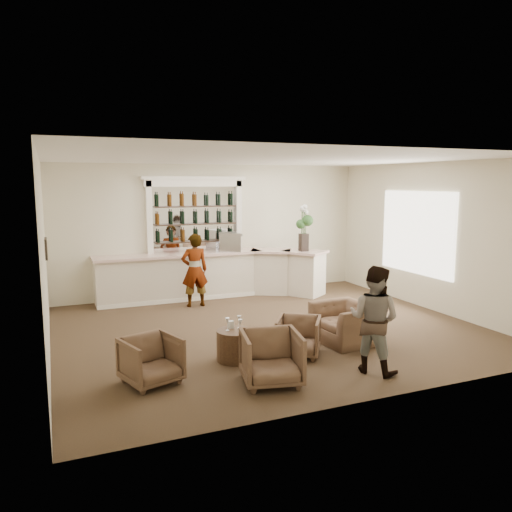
{
  "coord_description": "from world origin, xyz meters",
  "views": [
    {
      "loc": [
        -3.89,
        -8.68,
        2.87
      ],
      "look_at": [
        0.1,
        0.9,
        1.32
      ],
      "focal_mm": 35.0,
      "sensor_mm": 36.0,
      "label": 1
    }
  ],
  "objects_px": {
    "flower_vase": "(304,225)",
    "armchair_far": "(346,323)",
    "cocktail_table": "(235,345)",
    "espresso_machine": "(230,242)",
    "armchair_left": "(151,360)",
    "guest": "(374,319)",
    "sommelier": "(195,270)",
    "armchair_center": "(271,358)",
    "armchair_right": "(298,336)",
    "bar_counter": "(214,275)"
  },
  "relations": [
    {
      "from": "espresso_machine",
      "to": "bar_counter",
      "type": "bearing_deg",
      "value": -157.51
    },
    {
      "from": "armchair_right",
      "to": "flower_vase",
      "type": "bearing_deg",
      "value": 95.2
    },
    {
      "from": "armchair_right",
      "to": "espresso_machine",
      "type": "distance_m",
      "value": 4.73
    },
    {
      "from": "sommelier",
      "to": "flower_vase",
      "type": "distance_m",
      "value": 3.01
    },
    {
      "from": "cocktail_table",
      "to": "espresso_machine",
      "type": "height_order",
      "value": "espresso_machine"
    },
    {
      "from": "espresso_machine",
      "to": "guest",
      "type": "bearing_deg",
      "value": -67.63
    },
    {
      "from": "cocktail_table",
      "to": "espresso_machine",
      "type": "relative_size",
      "value": 1.13
    },
    {
      "from": "espresso_machine",
      "to": "flower_vase",
      "type": "relative_size",
      "value": 0.46
    },
    {
      "from": "bar_counter",
      "to": "cocktail_table",
      "type": "bearing_deg",
      "value": -103.56
    },
    {
      "from": "armchair_right",
      "to": "sommelier",
      "type": "bearing_deg",
      "value": 134.06
    },
    {
      "from": "cocktail_table",
      "to": "armchair_left",
      "type": "distance_m",
      "value": 1.5
    },
    {
      "from": "cocktail_table",
      "to": "espresso_machine",
      "type": "distance_m",
      "value": 4.79
    },
    {
      "from": "cocktail_table",
      "to": "armchair_right",
      "type": "bearing_deg",
      "value": -10.05
    },
    {
      "from": "espresso_machine",
      "to": "cocktail_table",
      "type": "bearing_deg",
      "value": -89.11
    },
    {
      "from": "sommelier",
      "to": "armchair_far",
      "type": "bearing_deg",
      "value": 118.44
    },
    {
      "from": "armchair_far",
      "to": "armchair_right",
      "type": "bearing_deg",
      "value": -80.75
    },
    {
      "from": "armchair_center",
      "to": "espresso_machine",
      "type": "relative_size",
      "value": 1.57
    },
    {
      "from": "guest",
      "to": "armchair_center",
      "type": "distance_m",
      "value": 1.69
    },
    {
      "from": "guest",
      "to": "armchair_left",
      "type": "distance_m",
      "value": 3.34
    },
    {
      "from": "bar_counter",
      "to": "espresso_machine",
      "type": "distance_m",
      "value": 0.91
    },
    {
      "from": "guest",
      "to": "flower_vase",
      "type": "relative_size",
      "value": 1.41
    },
    {
      "from": "espresso_machine",
      "to": "flower_vase",
      "type": "xyz_separation_m",
      "value": [
        1.73,
        -0.66,
        0.42
      ]
    },
    {
      "from": "sommelier",
      "to": "guest",
      "type": "relative_size",
      "value": 1.04
    },
    {
      "from": "sommelier",
      "to": "flower_vase",
      "type": "bearing_deg",
      "value": -176.88
    },
    {
      "from": "bar_counter",
      "to": "guest",
      "type": "distance_m",
      "value": 5.69
    },
    {
      "from": "espresso_machine",
      "to": "flower_vase",
      "type": "distance_m",
      "value": 1.9
    },
    {
      "from": "cocktail_table",
      "to": "armchair_far",
      "type": "height_order",
      "value": "armchair_far"
    },
    {
      "from": "armchair_center",
      "to": "armchair_far",
      "type": "distance_m",
      "value": 2.34
    },
    {
      "from": "flower_vase",
      "to": "armchair_far",
      "type": "bearing_deg",
      "value": -106.38
    },
    {
      "from": "cocktail_table",
      "to": "guest",
      "type": "xyz_separation_m",
      "value": [
        1.77,
        -1.26,
        0.57
      ]
    },
    {
      "from": "armchair_far",
      "to": "espresso_machine",
      "type": "distance_m",
      "value": 4.47
    },
    {
      "from": "cocktail_table",
      "to": "sommelier",
      "type": "relative_size",
      "value": 0.36
    },
    {
      "from": "bar_counter",
      "to": "espresso_machine",
      "type": "xyz_separation_m",
      "value": [
        0.44,
        0.02,
        0.8
      ]
    },
    {
      "from": "armchair_far",
      "to": "espresso_machine",
      "type": "bearing_deg",
      "value": -176.7
    },
    {
      "from": "armchair_left",
      "to": "guest",
      "type": "bearing_deg",
      "value": -32.22
    },
    {
      "from": "sommelier",
      "to": "armchair_center",
      "type": "xyz_separation_m",
      "value": [
        -0.22,
        -4.79,
        -0.47
      ]
    },
    {
      "from": "flower_vase",
      "to": "espresso_machine",
      "type": "bearing_deg",
      "value": 159.22
    },
    {
      "from": "armchair_left",
      "to": "armchair_center",
      "type": "height_order",
      "value": "armchair_center"
    },
    {
      "from": "armchair_left",
      "to": "espresso_machine",
      "type": "height_order",
      "value": "espresso_machine"
    },
    {
      "from": "armchair_far",
      "to": "flower_vase",
      "type": "bearing_deg",
      "value": 158.21
    },
    {
      "from": "cocktail_table",
      "to": "bar_counter",
      "type": "bearing_deg",
      "value": 76.44
    },
    {
      "from": "bar_counter",
      "to": "flower_vase",
      "type": "distance_m",
      "value": 2.57
    },
    {
      "from": "armchair_far",
      "to": "espresso_machine",
      "type": "xyz_separation_m",
      "value": [
        -0.66,
        4.31,
        1.03
      ]
    },
    {
      "from": "flower_vase",
      "to": "guest",
      "type": "bearing_deg",
      "value": -106.24
    },
    {
      "from": "guest",
      "to": "armchair_left",
      "type": "xyz_separation_m",
      "value": [
        -3.2,
        0.83,
        -0.47
      ]
    },
    {
      "from": "cocktail_table",
      "to": "sommelier",
      "type": "distance_m",
      "value": 3.76
    },
    {
      "from": "guest",
      "to": "flower_vase",
      "type": "height_order",
      "value": "flower_vase"
    },
    {
      "from": "guest",
      "to": "armchair_center",
      "type": "bearing_deg",
      "value": 51.95
    },
    {
      "from": "armchair_center",
      "to": "espresso_machine",
      "type": "bearing_deg",
      "value": 88.29
    },
    {
      "from": "guest",
      "to": "espresso_machine",
      "type": "distance_m",
      "value": 5.7
    }
  ]
}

